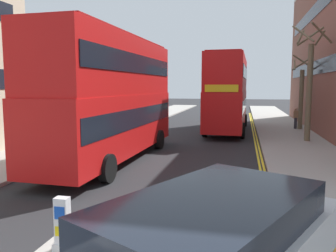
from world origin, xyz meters
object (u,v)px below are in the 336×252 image
object	(u,v)px
double_decker_bus_oncoming	(228,91)
pedestrian_far	(296,118)
keep_left_bollard	(63,226)
double_decker_bus_away	(112,95)

from	to	relation	value
double_decker_bus_oncoming	pedestrian_far	xyz separation A→B (m)	(5.14, 1.59, -2.04)
keep_left_bollard	double_decker_bus_away	size ratio (longest dim) A/B	0.10
keep_left_bollard	double_decker_bus_away	world-z (taller)	double_decker_bus_away
keep_left_bollard	pedestrian_far	bearing A→B (deg)	70.95
double_decker_bus_away	pedestrian_far	distance (m)	16.52
double_decker_bus_away	double_decker_bus_oncoming	bearing A→B (deg)	68.24
double_decker_bus_oncoming	double_decker_bus_away	bearing A→B (deg)	-111.76
pedestrian_far	keep_left_bollard	bearing A→B (deg)	-109.05
double_decker_bus_away	pedestrian_far	xyz separation A→B (m)	(9.77, 13.17, -2.04)
double_decker_bus_away	keep_left_bollard	bearing A→B (deg)	-74.73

